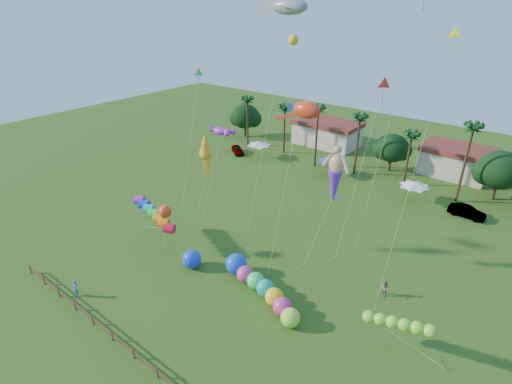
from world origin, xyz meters
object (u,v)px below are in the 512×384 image
Objects in this scene: spectator_b at (384,288)px; caterpillar_inflatable at (259,285)px; car_a at (238,150)px; car_b at (467,212)px; spectator_a at (75,288)px; blue_ball at (192,259)px.

caterpillar_inflatable is (-9.81, -7.33, 0.08)m from spectator_b.
car_a is 39.85m from car_b.
spectator_b is (23.63, 18.88, -0.03)m from spectator_a.
car_b is at bearing 83.87° from caterpillar_inflatable.
blue_ball reaches higher than car_b.
car_b is at bearing 56.06° from blue_ball.
caterpillar_inflatable is (13.82, 11.55, 0.05)m from spectator_a.
car_b is 31.80m from caterpillar_inflatable.
car_a is 35.48m from blue_ball.
blue_ball reaches higher than spectator_a.
caterpillar_inflatable is at bearing 159.55° from car_b.
spectator_b reaches higher than car_a.
blue_ball is at bearing 148.18° from car_b.
caterpillar_inflatable is at bearing -105.68° from spectator_b.
blue_ball is at bearing -112.21° from car_a.
spectator_b is at bearing 53.21° from caterpillar_inflatable.
caterpillar_inflatable reaches higher than car_b.
blue_ball is (5.46, 10.36, 0.12)m from spectator_a.
spectator_a is 0.88× the size of blue_ball.
blue_ball is (-20.57, -30.55, 0.27)m from car_b.
car_b is 2.25× the size of blue_ball.
spectator_a is at bearing -123.66° from caterpillar_inflatable.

